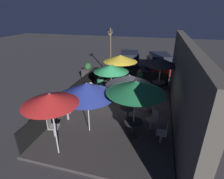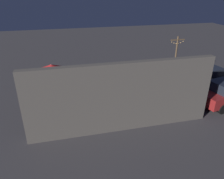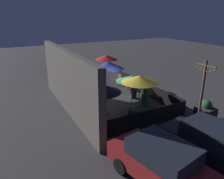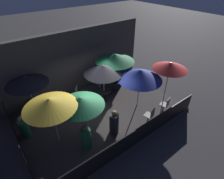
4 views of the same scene
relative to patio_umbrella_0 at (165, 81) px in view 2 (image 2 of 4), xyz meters
The scene contains 26 objects.
ground_plane 4.06m from the patio_umbrella_0, 35.65° to the right, with size 60.00×60.00×0.00m, color #383538.
patio_deck 4.03m from the patio_umbrella_0, 35.65° to the right, with size 8.22×5.47×0.12m.
building_wall 2.96m from the patio_umbrella_0, 19.15° to the left, with size 9.82×0.36×3.79m.
fence_front 5.67m from the patio_umbrella_0, 59.28° to the right, with size 8.02×0.05×0.95m.
fence_side_left 2.85m from the patio_umbrella_0, 122.71° to the right, with size 0.05×5.27×0.95m.
patio_umbrella_0 is the anchor object (origin of this frame).
patio_umbrella_1 4.72m from the patio_umbrella_0, 10.67° to the right, with size 2.23×2.23×2.48m.
patio_umbrella_2 3.75m from the patio_umbrella_0, 20.32° to the right, with size 2.09×2.09×2.30m.
patio_umbrella_3 3.06m from the patio_umbrella_0, 63.08° to the right, with size 2.01×2.01×2.05m.
patio_umbrella_4 5.51m from the patio_umbrella_0, 30.26° to the right, with size 2.29×2.29×2.26m.
patio_umbrella_5 7.16m from the patio_umbrella_0, 28.23° to the right, with size 1.83×1.83×2.43m.
patio_umbrella_6 2.46m from the patio_umbrella_0, 84.97° to the right, with size 2.11×2.11×2.35m.
dining_table_0 1.45m from the patio_umbrella_0, 90.00° to the right, with size 0.79×0.79×0.77m.
dining_table_1 4.95m from the patio_umbrella_0, 10.67° to the right, with size 0.78×0.78×0.72m.
dining_table_2 4.04m from the patio_umbrella_0, 20.32° to the right, with size 0.77×0.77×0.72m.
patio_chair_0 5.01m from the patio_umbrella_0, ahead, with size 0.44×0.44×0.94m.
patio_chair_1 6.14m from the patio_umbrella_0, 44.43° to the right, with size 0.49×0.49×0.93m.
patio_chair_2 4.21m from the patio_umbrella_0, ahead, with size 0.57×0.57×0.94m.
patio_chair_3 2.88m from the patio_umbrella_0, ahead, with size 0.56×0.56×0.90m.
patio_chair_4 7.03m from the patio_umbrella_0, 36.49° to the right, with size 0.49×0.49×0.93m.
patron_0 2.18m from the patio_umbrella_0, 122.93° to the right, with size 0.53×0.53×1.20m.
patron_1 3.96m from the patio_umbrella_0, 73.28° to the right, with size 0.57×0.57×1.25m.
patron_2 4.59m from the patio_umbrella_0, 55.29° to the right, with size 0.48×0.48×1.32m.
planter_box 6.12m from the patio_umbrella_0, 109.11° to the right, with size 1.06×0.74×1.19m.
light_post 4.84m from the patio_umbrella_0, 125.73° to the right, with size 1.10×0.12×3.78m.
parked_car_0 5.59m from the patio_umbrella_0, 150.17° to the right, with size 4.50×2.41×1.62m.
Camera 2 is at (2.91, 12.47, 7.04)m, focal length 35.00 mm.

